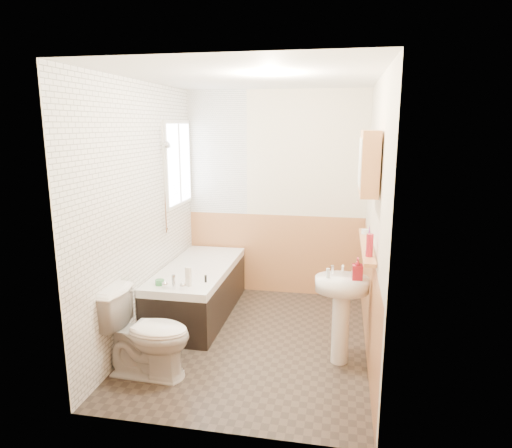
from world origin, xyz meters
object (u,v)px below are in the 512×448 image
object	(u,v)px
toilet	(147,334)
sink	(341,302)
medicine_cabinet	(369,163)
bathtub	(198,289)
pine_shelf	(367,245)

from	to	relation	value
toilet	sink	size ratio (longest dim) A/B	0.84
sink	toilet	bearing A→B (deg)	-171.38
toilet	medicine_cabinet	size ratio (longest dim) A/B	1.33
sink	medicine_cabinet	distance (m)	1.23
toilet	medicine_cabinet	world-z (taller)	medicine_cabinet
bathtub	sink	xyz separation A→B (m)	(1.57, -0.78, 0.28)
bathtub	sink	distance (m)	1.78
toilet	sink	xyz separation A→B (m)	(1.60, 0.52, 0.20)
toilet	bathtub	bearing A→B (deg)	1.29
pine_shelf	bathtub	bearing A→B (deg)	161.54
sink	pine_shelf	size ratio (longest dim) A/B	0.73
sink	pine_shelf	distance (m)	0.55
medicine_cabinet	pine_shelf	bearing A→B (deg)	81.64
medicine_cabinet	toilet	bearing A→B (deg)	-163.66
pine_shelf	medicine_cabinet	world-z (taller)	medicine_cabinet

